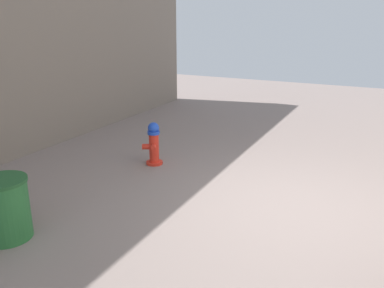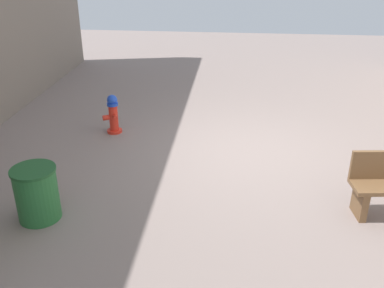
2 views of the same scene
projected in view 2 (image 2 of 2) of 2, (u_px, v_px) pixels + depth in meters
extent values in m
plane|color=gray|center=(244.00, 152.00, 8.19)|extent=(23.40, 23.40, 0.00)
cylinder|color=red|center=(115.00, 131.00, 9.04)|extent=(0.31, 0.31, 0.05)
cylinder|color=red|center=(114.00, 118.00, 8.91)|extent=(0.18, 0.18, 0.54)
cylinder|color=blue|center=(112.00, 104.00, 8.78)|extent=(0.23, 0.23, 0.06)
sphere|color=blue|center=(112.00, 100.00, 8.74)|extent=(0.21, 0.21, 0.21)
cylinder|color=red|center=(115.00, 117.00, 8.77)|extent=(0.13, 0.15, 0.08)
cylinder|color=red|center=(112.00, 113.00, 9.00)|extent=(0.13, 0.15, 0.08)
cylinder|color=red|center=(106.00, 118.00, 8.85)|extent=(0.17, 0.16, 0.11)
cube|color=brown|center=(360.00, 202.00, 6.21)|extent=(0.14, 0.40, 0.45)
cylinder|color=#266633|center=(37.00, 195.00, 6.10)|extent=(0.60, 0.60, 0.76)
cylinder|color=#1E5128|center=(33.00, 170.00, 5.93)|extent=(0.63, 0.63, 0.04)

